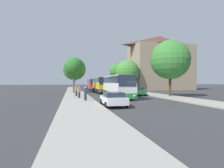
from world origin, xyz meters
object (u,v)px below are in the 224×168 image
object	(u,v)px
parked_car_right_far	(122,89)
tree_right_far	(170,60)
bus_front	(117,86)
parked_car_left_curb	(113,99)
pedestrian_walking_back	(79,92)
tree_right_mid	(127,72)
parked_car_right_near	(137,91)
pedestrian_waiting_far	(85,93)
bus_middle	(101,85)
tree_left_near	(74,69)
tree_left_far	(74,67)
pedestrian_waiting_near	(76,91)
tree_right_near	(117,71)
bus_stop_sign	(75,88)
bus_rear	(93,84)

from	to	relation	value
parked_car_right_far	tree_right_far	bearing A→B (deg)	105.22
bus_front	tree_right_far	xyz separation A→B (m)	(8.60, -0.76, 4.19)
parked_car_left_curb	parked_car_right_far	bearing A→B (deg)	71.71
pedestrian_walking_back	tree_right_mid	xyz separation A→B (m)	(14.09, 20.87, 4.17)
parked_car_right_near	pedestrian_waiting_far	world-z (taller)	pedestrian_waiting_far
bus_middle	tree_left_near	world-z (taller)	tree_left_near
bus_front	tree_left_far	world-z (taller)	tree_left_far
pedestrian_walking_back	parked_car_left_curb	bearing A→B (deg)	-67.75
parked_car_right_far	pedestrian_walking_back	bearing A→B (deg)	53.55
parked_car_left_curb	tree_right_far	distance (m)	15.23
bus_middle	parked_car_right_near	distance (m)	11.29
parked_car_left_curb	pedestrian_waiting_far	size ratio (longest dim) A/B	2.53
tree_left_near	tree_right_far	bearing A→B (deg)	-53.10
bus_front	pedestrian_waiting_near	xyz separation A→B (m)	(-6.09, 2.49, -0.78)
bus_middle	tree_right_far	size ratio (longest dim) A/B	1.35
parked_car_right_far	tree_right_near	distance (m)	15.08
tree_left_far	parked_car_right_near	bearing A→B (deg)	-38.14
bus_front	bus_stop_sign	distance (m)	6.75
pedestrian_walking_back	tree_right_near	world-z (taller)	tree_right_near
bus_middle	pedestrian_walking_back	size ratio (longest dim) A/B	7.24
pedestrian_waiting_near	pedestrian_walking_back	world-z (taller)	pedestrian_waiting_near
bus_front	bus_middle	world-z (taller)	bus_middle
bus_rear	pedestrian_walking_back	bearing A→B (deg)	-99.86
bus_front	tree_right_near	bearing A→B (deg)	75.85
parked_car_right_near	pedestrian_walking_back	world-z (taller)	pedestrian_walking_back
bus_stop_sign	tree_right_mid	world-z (taller)	tree_right_mid
tree_left_far	bus_rear	bearing A→B (deg)	70.67
tree_left_far	bus_front	bearing A→B (deg)	-62.29
bus_middle	tree_left_near	size ratio (longest dim) A/B	1.44
bus_front	bus_middle	bearing A→B (deg)	92.30
bus_middle	pedestrian_waiting_far	world-z (taller)	bus_middle
parked_car_right_far	bus_front	bearing A→B (deg)	70.30
tree_left_near	bus_stop_sign	bearing A→B (deg)	-91.14
parked_car_left_curb	pedestrian_waiting_far	xyz separation A→B (m)	(-2.34, 4.61, 0.26)
parked_car_left_curb	pedestrian_walking_back	size ratio (longest dim) A/B	2.57
bus_front	parked_car_right_far	size ratio (longest dim) A/B	2.36
pedestrian_waiting_near	tree_left_far	size ratio (longest dim) A/B	0.23
bus_rear	parked_car_right_far	size ratio (longest dim) A/B	2.39
parked_car_left_curb	bus_middle	bearing A→B (deg)	84.11
bus_front	tree_right_near	xyz separation A→B (m)	(7.44, 27.30, 4.07)
pedestrian_waiting_far	pedestrian_walking_back	world-z (taller)	pedestrian_waiting_far
pedestrian_walking_back	tree_left_near	world-z (taller)	tree_left_near
bus_rear	pedestrian_walking_back	size ratio (longest dim) A/B	6.63
bus_middle	pedestrian_waiting_far	distance (m)	18.83
tree_right_mid	tree_left_near	bearing A→B (deg)	-175.24
bus_rear	parked_car_left_curb	size ratio (longest dim) A/B	2.58
tree_left_near	tree_left_far	world-z (taller)	tree_left_near
bus_stop_sign	parked_car_right_near	bearing A→B (deg)	25.94
tree_right_mid	parked_car_right_near	bearing A→B (deg)	-102.34
parked_car_right_far	tree_left_far	size ratio (longest dim) A/B	0.62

